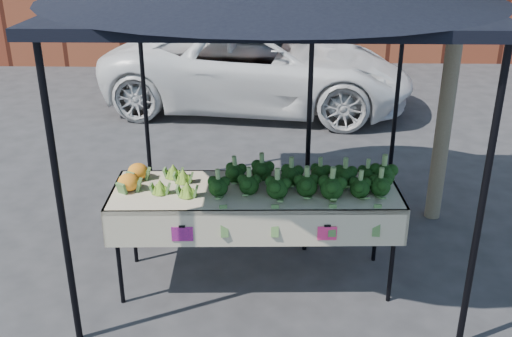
% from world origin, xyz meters
% --- Properties ---
extents(ground, '(90.00, 90.00, 0.00)m').
position_xyz_m(ground, '(0.00, 0.00, 0.00)').
color(ground, '#28282B').
extents(table, '(2.43, 0.88, 0.90)m').
position_xyz_m(table, '(-0.06, -0.10, 0.45)').
color(table, beige).
rests_on(table, ground).
extents(canopy, '(3.16, 3.16, 2.74)m').
position_xyz_m(canopy, '(0.06, 0.52, 1.37)').
color(canopy, black).
rests_on(canopy, ground).
extents(broccoli_heap, '(1.57, 0.54, 0.23)m').
position_xyz_m(broccoli_heap, '(0.33, -0.07, 1.02)').
color(broccoli_heap, black).
rests_on(broccoli_heap, table).
extents(romanesco_cluster, '(0.41, 0.55, 0.18)m').
position_xyz_m(romanesco_cluster, '(-0.72, -0.06, 0.99)').
color(romanesco_cluster, '#85A834').
rests_on(romanesco_cluster, table).
extents(cauliflower_pair, '(0.21, 0.41, 0.16)m').
position_xyz_m(cauliflower_pair, '(-1.09, -0.03, 0.98)').
color(cauliflower_pair, orange).
rests_on(cauliflower_pair, table).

